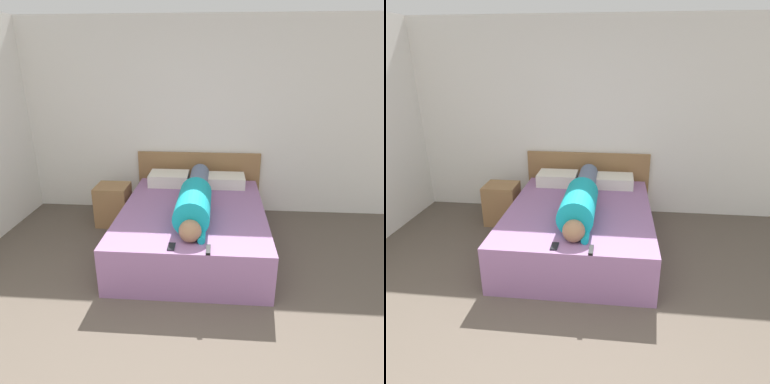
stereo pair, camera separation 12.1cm
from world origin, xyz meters
TOP-DOWN VIEW (x-y plane):
  - wall_back at (0.00, 3.53)m, footprint 6.19×0.06m
  - bed at (-0.10, 2.37)m, footprint 1.59×2.00m
  - headboard at (-0.10, 3.46)m, footprint 1.71×0.04m
  - nightstand at (-1.20, 2.94)m, footprint 0.42×0.38m
  - person_lying at (-0.07, 2.30)m, footprint 0.35×1.82m
  - pillow_near_headboard at (-0.48, 3.15)m, footprint 0.52×0.37m
  - pillow_second at (0.28, 3.15)m, footprint 0.49×0.37m
  - tv_remote at (0.10, 1.45)m, footprint 0.04×0.15m
  - cell_phone at (-0.23, 1.49)m, footprint 0.06×0.13m

SIDE VIEW (x-z plane):
  - bed at x=-0.10m, z-range 0.00..0.50m
  - nightstand at x=-1.20m, z-range 0.00..0.53m
  - headboard at x=-0.10m, z-range 0.00..0.86m
  - cell_phone at x=-0.23m, z-range 0.50..0.51m
  - tv_remote at x=0.10m, z-range 0.50..0.52m
  - pillow_second at x=0.28m, z-range 0.50..0.64m
  - pillow_near_headboard at x=-0.48m, z-range 0.50..0.66m
  - person_lying at x=-0.07m, z-range 0.47..0.83m
  - wall_back at x=0.00m, z-range 0.00..2.60m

